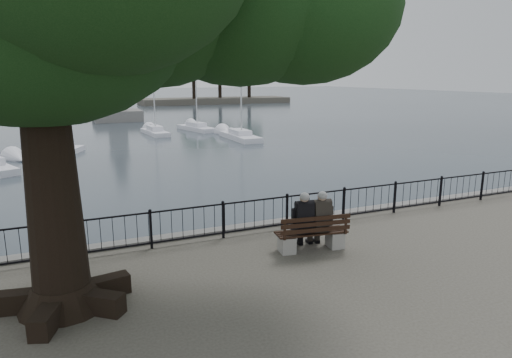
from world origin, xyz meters
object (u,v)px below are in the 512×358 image
person_right (319,221)px  lion_monument (116,104)px  bench (312,237)px  person_left (302,223)px

person_right → lion_monument: size_ratio=0.19×
bench → lion_monument: size_ratio=0.23×
person_left → person_right: same height
person_left → lion_monument: bearing=88.3°
bench → lion_monument: bearing=88.6°
bench → person_right: bearing=16.5°
bench → person_right: size_ratio=1.23×
bench → person_left: bearing=148.7°
person_right → lion_monument: 49.17m
bench → person_left: (-0.23, 0.14, 0.38)m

